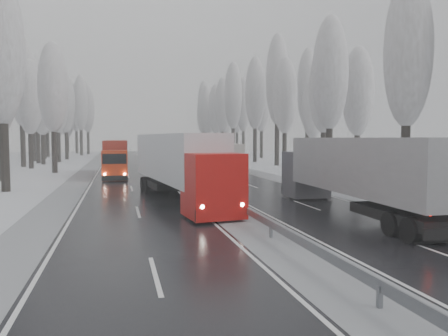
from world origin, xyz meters
name	(u,v)px	position (x,y,z in m)	size (l,w,h in m)	color
ground	(311,264)	(0.00, 0.00, 0.00)	(260.00, 260.00, 0.00)	silver
carriageway_right	(233,179)	(5.25, 30.00, 0.01)	(7.50, 200.00, 0.03)	black
carriageway_left	(130,182)	(-5.25, 30.00, 0.01)	(7.50, 200.00, 0.03)	black
median_slush	(183,181)	(0.00, 30.00, 0.02)	(3.00, 200.00, 0.04)	gray
shoulder_right	(278,178)	(10.20, 30.00, 0.02)	(2.40, 200.00, 0.04)	gray
shoulder_left	(77,183)	(-10.20, 30.00, 0.02)	(2.40, 200.00, 0.04)	gray
median_guardrail	(183,175)	(0.00, 29.99, 0.60)	(0.12, 200.00, 0.76)	slate
tree_16	(408,53)	(15.04, 15.67, 10.67)	(3.60, 3.60, 16.53)	black
tree_18	(330,74)	(14.51, 27.03, 10.70)	(3.60, 3.60, 16.58)	black
tree_19	(358,92)	(20.02, 31.03, 9.42)	(3.60, 3.60, 14.57)	black
tree_20	(324,89)	(17.90, 35.17, 10.14)	(3.60, 3.60, 15.71)	black
tree_21	(326,79)	(20.12, 39.17, 12.00)	(3.60, 3.60, 18.62)	black
tree_22	(285,96)	(17.02, 45.60, 10.24)	(3.60, 3.60, 15.86)	black
tree_23	(313,109)	(23.31, 49.60, 8.77)	(3.60, 3.60, 13.55)	black
tree_24	(277,81)	(17.90, 51.02, 13.19)	(3.60, 3.60, 20.49)	black
tree_25	(308,89)	(24.81, 55.02, 12.52)	(3.60, 3.60, 19.44)	black
tree_26	(255,94)	(17.56, 61.27, 12.10)	(3.60, 3.60, 18.78)	black
tree_27	(285,101)	(24.72, 65.27, 11.36)	(3.60, 3.60, 17.62)	black
tree_28	(233,96)	(16.34, 71.95, 12.64)	(3.60, 3.60, 19.62)	black
tree_29	(262,103)	(23.71, 75.95, 11.67)	(3.60, 3.60, 18.11)	black
tree_30	(223,106)	(16.56, 81.70, 11.52)	(3.60, 3.60, 17.86)	black
tree_31	(243,105)	(22.48, 85.70, 11.97)	(3.60, 3.60, 18.58)	black
tree_32	(216,109)	(16.63, 89.21, 11.18)	(3.60, 3.60, 17.33)	black
tree_33	(225,118)	(19.77, 93.21, 9.26)	(3.60, 3.60, 14.33)	black
tree_34	(206,110)	(15.73, 96.32, 11.37)	(3.60, 3.60, 17.63)	black
tree_35	(237,110)	(24.94, 100.32, 11.77)	(3.60, 3.60, 18.25)	black
tree_36	(204,106)	(17.04, 106.16, 13.02)	(3.60, 3.60, 20.23)	black
tree_37	(225,116)	(24.02, 110.16, 10.56)	(3.60, 3.60, 16.37)	black
tree_38	(203,114)	(18.73, 116.73, 11.59)	(3.60, 3.60, 17.97)	black
tree_39	(209,118)	(21.55, 120.73, 10.45)	(3.60, 3.60, 16.19)	black
tree_58	(1,51)	(-15.13, 24.57, 11.10)	(3.60, 3.60, 17.21)	black
tree_62	(53,88)	(-13.94, 43.73, 10.36)	(3.60, 3.60, 16.04)	black
tree_64	(29,97)	(-18.26, 52.71, 9.96)	(3.60, 3.60, 15.42)	black
tree_65	(21,82)	(-20.05, 56.71, 12.55)	(3.60, 3.60, 19.48)	black
tree_66	(42,104)	(-18.16, 62.35, 9.84)	(3.60, 3.60, 15.23)	black
tree_67	(37,98)	(-19.54, 66.35, 11.03)	(3.60, 3.60, 17.09)	black
tree_68	(58,102)	(-16.58, 69.11, 10.75)	(3.60, 3.60, 16.65)	black
tree_69	(32,93)	(-21.42, 73.11, 12.46)	(3.60, 3.60, 19.35)	black
tree_70	(66,104)	(-16.33, 79.19, 11.03)	(3.60, 3.60, 17.09)	black
tree_71	(43,97)	(-21.09, 83.19, 12.63)	(3.60, 3.60, 19.61)	black
tree_72	(58,113)	(-18.93, 88.54, 9.76)	(3.60, 3.60, 15.11)	black
tree_73	(47,108)	(-21.82, 92.54, 11.11)	(3.60, 3.60, 17.22)	black
tree_74	(80,104)	(-15.07, 99.33, 12.67)	(3.60, 3.60, 19.68)	black
tree_75	(43,107)	(-24.20, 103.33, 11.99)	(3.60, 3.60, 18.60)	black
tree_76	(87,109)	(-14.05, 108.72, 11.95)	(3.60, 3.60, 18.55)	black
tree_77	(67,120)	(-19.66, 112.72, 9.26)	(3.60, 3.60, 14.32)	black
tree_78	(76,108)	(-17.56, 115.31, 12.59)	(3.60, 3.60, 19.55)	black
tree_79	(67,115)	(-20.33, 119.31, 11.01)	(3.60, 3.60, 17.07)	black
truck_grey_tarp	(353,170)	(6.45, 8.43, 2.52)	(3.06, 16.89, 4.31)	#45454A
truck_blue_box	(202,155)	(2.30, 31.73, 2.48)	(2.72, 16.62, 4.25)	navy
truck_cream_box	(224,155)	(6.79, 40.47, 2.11)	(2.93, 14.17, 3.61)	#B9B2A4
box_truck_distant	(159,150)	(2.95, 88.56, 1.58)	(3.30, 8.49, 3.09)	#B7BABF
truck_red_white	(180,163)	(-2.31, 15.44, 2.66)	(4.92, 17.93, 4.56)	#B20D09
truck_red_red	(116,155)	(-6.55, 37.59, 2.34)	(2.69, 15.70, 4.01)	red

